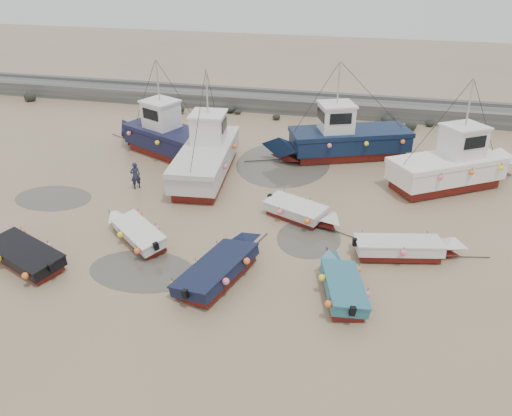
# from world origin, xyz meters

# --- Properties ---
(ground) EXTENTS (120.00, 120.00, 0.00)m
(ground) POSITION_xyz_m (0.00, 0.00, 0.00)
(ground) COLOR #997C62
(ground) RESTS_ON ground
(seawall) EXTENTS (60.00, 4.92, 1.50)m
(seawall) POSITION_xyz_m (0.05, 21.99, 0.63)
(seawall) COLOR #63635F
(seawall) RESTS_ON ground
(puddle_a) EXTENTS (4.84, 4.84, 0.01)m
(puddle_a) POSITION_xyz_m (-2.69, -2.17, 0.00)
(puddle_a) COLOR #4E4940
(puddle_a) RESTS_ON ground
(puddle_b) EXTENTS (3.10, 3.10, 0.01)m
(puddle_b) POSITION_xyz_m (4.05, 2.14, 0.00)
(puddle_b) COLOR #4E4940
(puddle_b) RESTS_ON ground
(puddle_c) EXTENTS (4.43, 4.43, 0.01)m
(puddle_c) POSITION_xyz_m (-10.50, 3.18, 0.00)
(puddle_c) COLOR #4E4940
(puddle_c) RESTS_ON ground
(puddle_d) EXTENTS (6.01, 6.01, 0.01)m
(puddle_d) POSITION_xyz_m (1.20, 10.99, 0.00)
(puddle_d) COLOR #4E4940
(puddle_d) RESTS_ON ground
(dinghy_0) EXTENTS (4.76, 4.05, 1.43)m
(dinghy_0) POSITION_xyz_m (-3.97, 0.21, 0.55)
(dinghy_0) COLOR maroon
(dinghy_0) RESTS_ON ground
(dinghy_1) EXTENTS (3.24, 6.46, 1.43)m
(dinghy_1) POSITION_xyz_m (0.88, -1.76, 0.54)
(dinghy_1) COLOR maroon
(dinghy_1) RESTS_ON ground
(dinghy_2) EXTENTS (2.36, 5.33, 1.43)m
(dinghy_2) POSITION_xyz_m (5.83, -1.82, 0.56)
(dinghy_2) COLOR maroon
(dinghy_2) RESTS_ON ground
(dinghy_3) EXTENTS (6.16, 2.44, 1.43)m
(dinghy_3) POSITION_xyz_m (8.56, 1.52, 0.54)
(dinghy_3) COLOR maroon
(dinghy_3) RESTS_ON ground
(dinghy_4) EXTENTS (6.10, 3.38, 1.43)m
(dinghy_4) POSITION_xyz_m (-8.23, -2.71, 0.54)
(dinghy_4) COLOR maroon
(dinghy_4) RESTS_ON ground
(dinghy_5) EXTENTS (5.13, 2.95, 1.43)m
(dinghy_5) POSITION_xyz_m (3.43, 3.85, 0.56)
(dinghy_5) COLOR maroon
(dinghy_5) RESTS_ON ground
(cabin_boat_0) EXTENTS (9.88, 5.90, 6.22)m
(cabin_boat_0) POSITION_xyz_m (-6.63, 10.74, 1.33)
(cabin_boat_0) COLOR maroon
(cabin_boat_0) RESTS_ON ground
(cabin_boat_1) EXTENTS (3.70, 11.38, 6.22)m
(cabin_boat_1) POSITION_xyz_m (-3.07, 8.56, 1.30)
(cabin_boat_1) COLOR maroon
(cabin_boat_1) RESTS_ON ground
(cabin_boat_2) EXTENTS (10.65, 5.81, 6.22)m
(cabin_boat_2) POSITION_xyz_m (4.64, 12.84, 1.31)
(cabin_boat_2) COLOR maroon
(cabin_boat_2) RESTS_ON ground
(cabin_boat_3) EXTENTS (8.84, 6.36, 6.22)m
(cabin_boat_3) POSITION_xyz_m (11.46, 9.82, 1.36)
(cabin_boat_3) COLOR maroon
(cabin_boat_3) RESTS_ON ground
(person) EXTENTS (0.69, 0.68, 1.61)m
(person) POSITION_xyz_m (-6.46, 5.42, 0.00)
(person) COLOR #1E223C
(person) RESTS_ON ground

